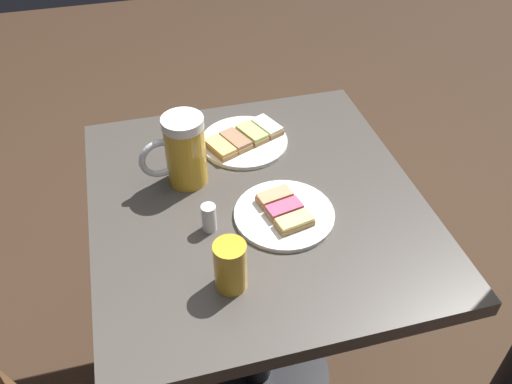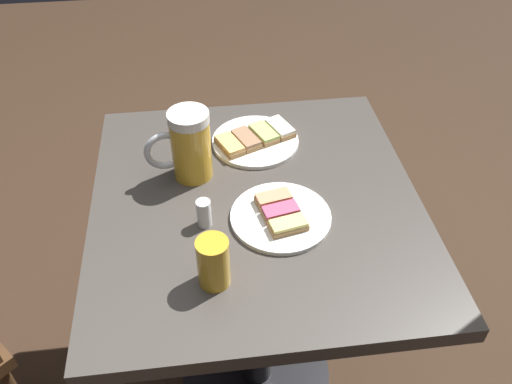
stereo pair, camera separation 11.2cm
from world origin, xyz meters
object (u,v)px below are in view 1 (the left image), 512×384
at_px(plate_near, 284,213).
at_px(salt_shaker, 209,218).
at_px(beer_glass_small, 230,266).
at_px(plate_far, 244,140).
at_px(beer_mug, 183,151).

bearing_deg(plate_near, salt_shaker, 178.64).
distance_m(beer_glass_small, salt_shaker, 0.15).
height_order(plate_near, salt_shaker, salt_shaker).
distance_m(plate_near, plate_far, 0.27).
relative_size(plate_near, beer_mug, 1.27).
relative_size(beer_glass_small, salt_shaker, 1.67).
xyz_separation_m(plate_near, plate_far, (-0.02, 0.26, 0.00)).
bearing_deg(plate_near, beer_glass_small, -134.98).
height_order(plate_near, beer_mug, beer_mug).
bearing_deg(beer_glass_small, plate_far, 72.97).
xyz_separation_m(plate_near, beer_glass_small, (-0.14, -0.14, 0.04)).
distance_m(plate_near, beer_mug, 0.25).
distance_m(plate_far, beer_glass_small, 0.43).
distance_m(plate_far, salt_shaker, 0.29).
bearing_deg(plate_far, beer_mug, -147.43).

